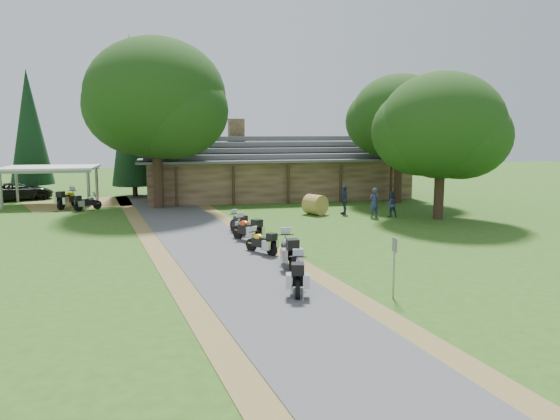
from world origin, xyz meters
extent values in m
plane|color=#2F5217|center=(0.00, 0.00, 0.00)|extent=(120.00, 120.00, 0.00)
plane|color=#434346|center=(-0.50, 4.00, 0.00)|extent=(51.95, 51.95, 0.00)
imported|color=black|center=(-13.68, 25.96, 1.02)|extent=(4.25, 5.80, 2.04)
imported|color=#2D3455|center=(9.75, 12.36, 1.07)|extent=(0.70, 0.57, 2.15)
imported|color=#2D3455|center=(10.89, 12.38, 0.94)|extent=(0.54, 0.40, 1.87)
imported|color=#2D3455|center=(8.39, 14.00, 1.08)|extent=(0.53, 0.67, 2.16)
cylinder|color=olive|center=(6.54, 14.27, 0.64)|extent=(1.70, 1.66, 1.28)
cone|color=black|center=(-5.08, 26.32, 6.33)|extent=(3.52, 3.52, 12.67)
cone|color=black|center=(-13.32, 29.19, 5.10)|extent=(3.40, 3.40, 10.19)
camera|label=1|loc=(-3.05, -18.87, 5.49)|focal=35.00mm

